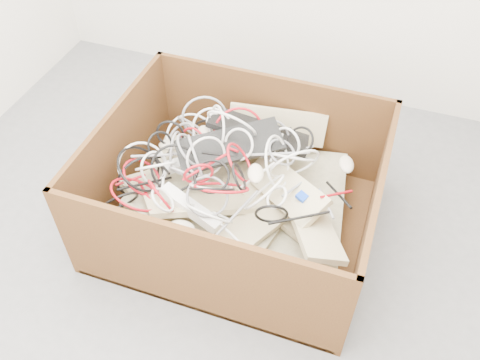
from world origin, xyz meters
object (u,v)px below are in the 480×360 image
(power_strip_left, at_px, (196,159))
(vga_plug, at_px, (302,197))
(cardboard_box, at_px, (235,205))
(power_strip_right, at_px, (190,208))

(power_strip_left, distance_m, vga_plug, 0.53)
(cardboard_box, distance_m, power_strip_left, 0.30)
(power_strip_left, height_order, vga_plug, power_strip_left)
(cardboard_box, height_order, vga_plug, cardboard_box)
(cardboard_box, bearing_deg, power_strip_left, 171.45)
(cardboard_box, xyz_separation_m, power_strip_left, (-0.21, 0.03, 0.21))
(power_strip_left, xyz_separation_m, power_strip_right, (0.08, -0.26, -0.03))
(vga_plug, bearing_deg, cardboard_box, -158.96)
(cardboard_box, height_order, power_strip_left, cardboard_box)
(cardboard_box, bearing_deg, vga_plug, -4.63)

